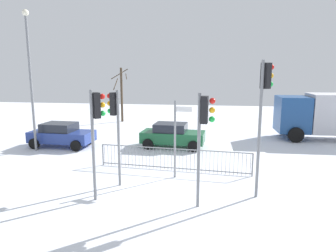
% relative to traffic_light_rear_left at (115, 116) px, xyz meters
% --- Properties ---
extents(ground_plane, '(60.00, 60.00, 0.00)m').
position_rel_traffic_light_rear_left_xyz_m(ground_plane, '(2.10, -0.54, -2.86)').
color(ground_plane, white).
extents(traffic_light_rear_left, '(0.54, 0.39, 3.90)m').
position_rel_traffic_light_rear_left_xyz_m(traffic_light_rear_left, '(0.00, 0.00, 0.00)').
color(traffic_light_rear_left, slate).
rests_on(traffic_light_rear_left, ground).
extents(traffic_light_foreground_left, '(0.47, 0.47, 4.00)m').
position_rel_traffic_light_rear_left_xyz_m(traffic_light_foreground_left, '(-0.22, -1.47, 0.07)').
color(traffic_light_foreground_left, slate).
rests_on(traffic_light_foreground_left, ground).
extents(traffic_light_mid_right, '(0.48, 0.45, 5.01)m').
position_rel_traffic_light_rear_left_xyz_m(traffic_light_mid_right, '(5.63, -0.39, 0.81)').
color(traffic_light_mid_right, slate).
rests_on(traffic_light_mid_right, ground).
extents(traffic_light_mid_left, '(0.57, 0.34, 3.93)m').
position_rel_traffic_light_rear_left_xyz_m(traffic_light_mid_left, '(3.55, -1.64, 0.03)').
color(traffic_light_mid_left, slate).
rests_on(traffic_light_mid_left, ground).
extents(direction_sign_post, '(0.78, 0.21, 3.39)m').
position_rel_traffic_light_rear_left_xyz_m(direction_sign_post, '(2.31, 1.19, -0.97)').
color(direction_sign_post, slate).
rests_on(direction_sign_post, ground).
extents(pedestrian_guard_railing, '(7.19, 0.73, 1.07)m').
position_rel_traffic_light_rear_left_xyz_m(pedestrian_guard_railing, '(2.08, 2.12, -2.30)').
color(pedestrian_guard_railing, slate).
rests_on(pedestrian_guard_railing, ground).
extents(car_green_far, '(3.90, 2.13, 1.47)m').
position_rel_traffic_light_rear_left_xyz_m(car_green_far, '(1.46, 6.56, -2.09)').
color(car_green_far, '#195933').
rests_on(car_green_far, ground).
extents(car_blue_mid, '(3.88, 2.09, 1.47)m').
position_rel_traffic_light_rear_left_xyz_m(car_blue_mid, '(-5.31, 5.72, -2.09)').
color(car_blue_mid, navy).
rests_on(car_blue_mid, ground).
extents(delivery_truck, '(7.09, 2.81, 3.10)m').
position_rel_traffic_light_rear_left_xyz_m(delivery_truck, '(11.86, 10.13, -1.12)').
color(delivery_truck, silver).
rests_on(delivery_truck, ground).
extents(street_lamp, '(0.36, 0.36, 7.90)m').
position_rel_traffic_light_rear_left_xyz_m(street_lamp, '(-6.35, 4.59, 1.88)').
color(street_lamp, slate).
rests_on(street_lamp, ground).
extents(bare_tree_left, '(1.66, 1.64, 4.86)m').
position_rel_traffic_light_rear_left_xyz_m(bare_tree_left, '(-4.31, 15.36, -0.28)').
color(bare_tree_left, '#473828').
rests_on(bare_tree_left, ground).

